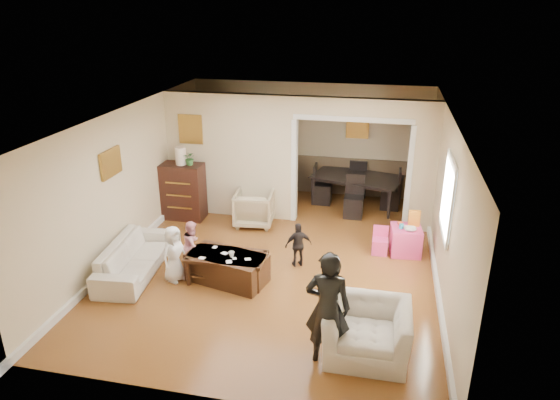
% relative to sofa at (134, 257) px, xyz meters
% --- Properties ---
extents(floor, '(7.00, 7.00, 0.00)m').
position_rel_sofa_xyz_m(floor, '(2.27, 0.99, -0.28)').
color(floor, brown).
rests_on(floor, ground).
extents(partition_left, '(2.75, 0.18, 2.60)m').
position_rel_sofa_xyz_m(partition_left, '(0.89, 2.79, 1.02)').
color(partition_left, beige).
rests_on(partition_left, ground).
extents(partition_right, '(0.55, 0.18, 2.60)m').
position_rel_sofa_xyz_m(partition_right, '(4.74, 2.79, 1.02)').
color(partition_right, beige).
rests_on(partition_right, ground).
extents(partition_header, '(2.22, 0.18, 0.35)m').
position_rel_sofa_xyz_m(partition_header, '(3.37, 2.79, 2.15)').
color(partition_header, beige).
rests_on(partition_header, partition_right).
extents(window_pane, '(0.03, 0.95, 1.10)m').
position_rel_sofa_xyz_m(window_pane, '(5.00, 0.59, 1.27)').
color(window_pane, white).
rests_on(window_pane, ground).
extents(framed_art_partition, '(0.45, 0.03, 0.55)m').
position_rel_sofa_xyz_m(framed_art_partition, '(0.07, 2.69, 1.57)').
color(framed_art_partition, brown).
rests_on(framed_art_partition, partition_left).
extents(framed_art_sofa_wall, '(0.03, 0.55, 0.40)m').
position_rel_sofa_xyz_m(framed_art_sofa_wall, '(-0.44, 0.39, 1.52)').
color(framed_art_sofa_wall, brown).
extents(framed_art_alcove, '(0.45, 0.03, 0.55)m').
position_rel_sofa_xyz_m(framed_art_alcove, '(3.37, 4.43, 1.42)').
color(framed_art_alcove, brown).
extents(sofa, '(0.93, 1.98, 0.56)m').
position_rel_sofa_xyz_m(sofa, '(0.00, 0.00, 0.00)').
color(sofa, beige).
rests_on(sofa, ground).
extents(armchair_back, '(0.83, 0.85, 0.71)m').
position_rel_sofa_xyz_m(armchair_back, '(1.48, 2.33, 0.08)').
color(armchair_back, tan).
rests_on(armchair_back, ground).
extents(armchair_front, '(1.09, 0.95, 0.71)m').
position_rel_sofa_xyz_m(armchair_front, '(3.95, -1.34, 0.07)').
color(armchair_front, beige).
rests_on(armchair_front, ground).
extents(dresser, '(0.86, 0.49, 1.19)m').
position_rel_sofa_xyz_m(dresser, '(-0.06, 2.36, 0.31)').
color(dresser, black).
rests_on(dresser, ground).
extents(table_lamp, '(0.22, 0.22, 0.36)m').
position_rel_sofa_xyz_m(table_lamp, '(-0.06, 2.36, 1.09)').
color(table_lamp, beige).
rests_on(table_lamp, dresser).
extents(potted_plant, '(0.26, 0.22, 0.29)m').
position_rel_sofa_xyz_m(potted_plant, '(0.14, 2.36, 1.05)').
color(potted_plant, '#356C30').
rests_on(potted_plant, dresser).
extents(coffee_table, '(1.39, 0.93, 0.48)m').
position_rel_sofa_xyz_m(coffee_table, '(1.62, 0.06, -0.04)').
color(coffee_table, '#3A1D12').
rests_on(coffee_table, ground).
extents(coffee_cup, '(0.12, 0.12, 0.09)m').
position_rel_sofa_xyz_m(coffee_cup, '(1.72, 0.01, 0.24)').
color(coffee_cup, beige).
rests_on(coffee_cup, coffee_table).
extents(play_table, '(0.58, 0.58, 0.51)m').
position_rel_sofa_xyz_m(play_table, '(4.50, 1.67, -0.02)').
color(play_table, '#F03F8B').
rests_on(play_table, ground).
extents(cereal_box, '(0.21, 0.09, 0.30)m').
position_rel_sofa_xyz_m(cereal_box, '(4.62, 1.77, 0.38)').
color(cereal_box, yellow).
rests_on(cereal_box, play_table).
extents(cyan_cup, '(0.08, 0.08, 0.08)m').
position_rel_sofa_xyz_m(cyan_cup, '(4.40, 1.62, 0.27)').
color(cyan_cup, '#28A4C9').
rests_on(cyan_cup, play_table).
extents(toy_block, '(0.10, 0.09, 0.05)m').
position_rel_sofa_xyz_m(toy_block, '(4.38, 1.79, 0.26)').
color(toy_block, '#BC3517').
rests_on(toy_block, play_table).
extents(play_bowl, '(0.24, 0.24, 0.05)m').
position_rel_sofa_xyz_m(play_bowl, '(4.55, 1.55, 0.26)').
color(play_bowl, white).
rests_on(play_bowl, play_table).
extents(dining_table, '(2.14, 1.53, 0.68)m').
position_rel_sofa_xyz_m(dining_table, '(3.44, 3.81, 0.06)').
color(dining_table, black).
rests_on(dining_table, ground).
extents(adult_person, '(0.58, 0.39, 1.56)m').
position_rel_sofa_xyz_m(adult_person, '(3.46, -1.56, 0.50)').
color(adult_person, black).
rests_on(adult_person, ground).
extents(child_kneel_a, '(0.47, 0.55, 0.96)m').
position_rel_sofa_xyz_m(child_kneel_a, '(0.77, -0.09, 0.20)').
color(child_kneel_a, white).
rests_on(child_kneel_a, ground).
extents(child_kneel_b, '(0.37, 0.45, 0.87)m').
position_rel_sofa_xyz_m(child_kneel_b, '(0.92, 0.36, 0.16)').
color(child_kneel_b, pink).
rests_on(child_kneel_b, ground).
extents(child_toddler, '(0.51, 0.38, 0.80)m').
position_rel_sofa_xyz_m(child_toddler, '(2.67, 0.81, 0.12)').
color(child_toddler, black).
rests_on(child_toddler, ground).
extents(craft_papers, '(0.84, 0.55, 0.00)m').
position_rel_sofa_xyz_m(craft_papers, '(1.61, -0.00, 0.20)').
color(craft_papers, white).
rests_on(craft_papers, coffee_table).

